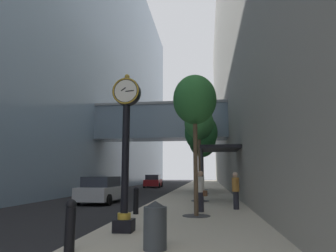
{
  "coord_description": "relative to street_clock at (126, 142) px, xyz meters",
  "views": [
    {
      "loc": [
        3.33,
        -3.66,
        1.8
      ],
      "look_at": [
        0.8,
        16.1,
        4.9
      ],
      "focal_mm": 32.58,
      "sensor_mm": 36.0,
      "label": 1
    }
  ],
  "objects": [
    {
      "name": "street_tree_far",
      "position": [
        1.95,
        23.41,
        2.35
      ],
      "size": [
        2.8,
        2.8,
        6.56
      ],
      "color": "#333335",
      "rests_on": "sidewalk_right"
    },
    {
      "name": "street_tree_near",
      "position": [
        1.95,
        3.54,
        2.04
      ],
      "size": [
        1.8,
        1.8,
        5.73
      ],
      "color": "#333335",
      "rests_on": "sidewalk_right"
    },
    {
      "name": "car_red_mid",
      "position": [
        -4.58,
        30.64,
        -1.93
      ],
      "size": [
        2.22,
        4.26,
        1.63
      ],
      "color": "#AD191E",
      "rests_on": "ground"
    },
    {
      "name": "building_block_right",
      "position": [
        8.9,
        24.81,
        12.45
      ],
      "size": [
        9.0,
        80.0,
        30.35
      ],
      "color": "gray",
      "rests_on": "ground"
    },
    {
      "name": "bollard_nearest",
      "position": [
        -0.55,
        -2.35,
        -2.01
      ],
      "size": [
        0.23,
        0.23,
        1.1
      ],
      "color": "black",
      "rests_on": "sidewalk_right"
    },
    {
      "name": "car_silver_near",
      "position": [
        -4.04,
        9.6,
        -1.94
      ],
      "size": [
        2.24,
        4.33,
        1.6
      ],
      "color": "#B7BABF",
      "rests_on": "ground"
    },
    {
      "name": "street_tree_mid_far",
      "position": [
        1.95,
        16.78,
        2.47
      ],
      "size": [
        2.77,
        2.77,
        6.67
      ],
      "color": "#333335",
      "rests_on": "sidewalk_right"
    },
    {
      "name": "storefront_awning",
      "position": [
        3.16,
        10.55,
        0.56
      ],
      "size": [
        2.4,
        3.6,
        3.3
      ],
      "color": "black",
      "rests_on": "sidewalk_right"
    },
    {
      "name": "trash_bin",
      "position": [
        1.24,
        -1.92,
        -2.05
      ],
      "size": [
        0.53,
        0.53,
        1.05
      ],
      "color": "#383D42",
      "rests_on": "sidewalk_right"
    },
    {
      "name": "bollard_third",
      "position": [
        -0.55,
        3.82,
        -2.01
      ],
      "size": [
        0.23,
        0.23,
        1.1
      ],
      "color": "black",
      "rests_on": "sidewalk_right"
    },
    {
      "name": "ground_plane",
      "position": [
        -0.91,
        21.81,
        -2.73
      ],
      "size": [
        110.0,
        110.0,
        0.0
      ],
      "primitive_type": "plane",
      "color": "black",
      "rests_on": "ground"
    },
    {
      "name": "sidewalk_right",
      "position": [
        1.74,
        24.81,
        -2.66
      ],
      "size": [
        5.31,
        80.0,
        0.14
      ],
      "primitive_type": "cube",
      "color": "#BCB29E",
      "rests_on": "ground"
    },
    {
      "name": "street_tree_mid_near",
      "position": [
        1.95,
        10.16,
        2.15
      ],
      "size": [
        1.84,
        1.84,
        5.85
      ],
      "color": "#333335",
      "rests_on": "sidewalk_right"
    },
    {
      "name": "street_clock",
      "position": [
        0.0,
        0.0,
        0.0
      ],
      "size": [
        0.84,
        0.55,
        4.71
      ],
      "color": "black",
      "rests_on": "sidewalk_right"
    },
    {
      "name": "pedestrian_by_clock",
      "position": [
        3.72,
        6.05,
        -1.68
      ],
      "size": [
        0.37,
        0.37,
        1.71
      ],
      "color": "#23232D",
      "rests_on": "sidewalk_right"
    },
    {
      "name": "building_block_left",
      "position": [
        -12.75,
        24.78,
        14.18
      ],
      "size": [
        22.02,
        80.0,
        33.94
      ],
      "color": "#758EA8",
      "rests_on": "ground"
    },
    {
      "name": "pedestrian_walking",
      "position": [
        2.11,
        4.89,
        -1.65
      ],
      "size": [
        0.52,
        0.45,
        1.77
      ],
      "color": "#23232D",
      "rests_on": "sidewalk_right"
    }
  ]
}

